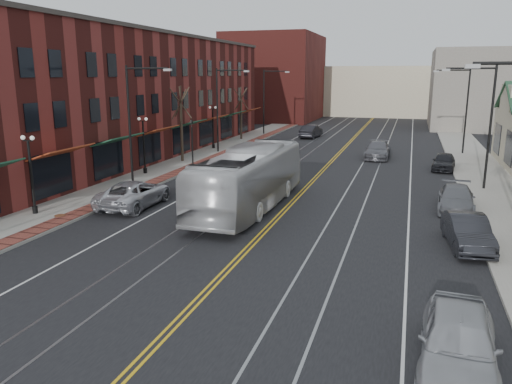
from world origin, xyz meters
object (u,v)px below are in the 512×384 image
Objects in this scene: parked_car_a at (458,342)px; parked_car_b at (467,232)px; transit_bus at (249,179)px; parked_car_c at (456,198)px; parked_suv at (134,194)px; parked_car_d at (444,162)px.

parked_car_a reaches higher than parked_car_b.
transit_bus is 11.82m from parked_car_c.
parked_suv is 18.53m from parked_car_c.
parked_car_b is at bearing -86.78° from parked_car_c.
parked_car_a is at bearing -90.73° from parked_car_c.
parked_suv is 1.33× the size of parked_car_d.
parked_car_d is (17.94, 17.48, -0.06)m from parked_suv.
parked_suv is 25.05m from parked_car_d.
parked_car_b is (11.36, -3.51, -1.01)m from transit_bus.
parked_suv is at bearing -162.23° from parked_car_c.
transit_bus is at bearing -161.52° from parked_car_c.
parked_car_c is (17.94, 4.65, -0.08)m from parked_suv.
parked_car_c is at bearing -83.93° from parked_car_d.
parked_car_a is 29.81m from parked_car_d.
parked_car_d reaches higher than parked_car_c.
parked_car_c is at bearing -166.07° from parked_suv.
parked_car_b is 19.44m from parked_car_d.
transit_bus is at bearing 130.25° from parked_car_a.
parked_car_a is at bearing 127.61° from transit_bus.
parked_car_d is at bearing 91.68° from parked_car_a.
parked_car_b reaches higher than parked_car_d.
parked_car_b is (17.94, -1.96, -0.03)m from parked_suv.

